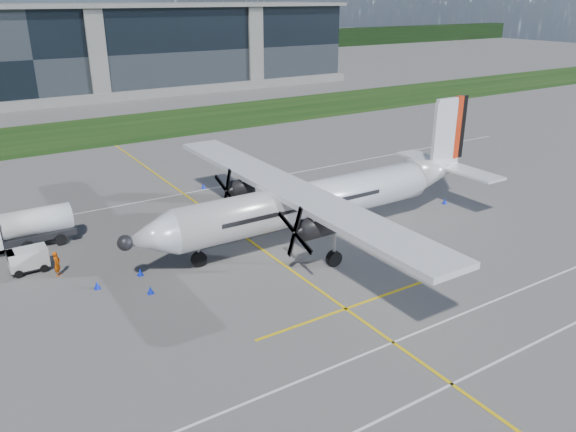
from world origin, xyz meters
name	(u,v)px	position (x,y,z in m)	size (l,w,h in m)	color
ground	(88,147)	(0.00, 40.00, 0.00)	(400.00, 400.00, 0.00)	#595654
grass_strip	(73,134)	(0.00, 48.00, 0.02)	(400.00, 18.00, 0.04)	black
terminal_building	(23,55)	(0.00, 80.00, 7.50)	(120.00, 20.00, 15.00)	black
pylon_east	(255,2)	(85.00, 150.00, 15.00)	(9.00, 4.60, 30.00)	gray
yellow_taxiway_centerline	(223,221)	(3.00, 10.00, 0.01)	(0.20, 70.00, 0.01)	yellow
white_lane_line	(404,408)	(0.00, -14.00, 0.01)	(90.00, 0.15, 0.01)	white
turboprop_aircraft	(321,177)	(7.98, 3.60, 4.60)	(29.58, 30.68, 9.20)	white
fuel_tanker_truck	(14,231)	(-11.71, 13.20, 1.37)	(7.30, 2.37, 2.74)	silver
baggage_tug	(28,260)	(-11.52, 8.98, 0.77)	(2.57, 1.54, 1.54)	silver
ground_crew_person	(57,262)	(-10.08, 7.27, 0.96)	(0.78, 0.56, 1.93)	#F25907
safety_cone_stbdwing	(203,186)	(5.18, 18.44, 0.25)	(0.36, 0.36, 0.50)	#0C25D5
safety_cone_fwd	(97,285)	(-8.46, 4.15, 0.25)	(0.36, 0.36, 0.50)	#0C25D5
safety_cone_tail	(445,201)	(21.14, 3.35, 0.25)	(0.36, 0.36, 0.50)	#0C25D5
safety_cone_nose_stbd	(140,272)	(-5.63, 4.44, 0.25)	(0.36, 0.36, 0.50)	#0C25D5
safety_cone_nose_port	(150,290)	(-5.88, 1.79, 0.25)	(0.36, 0.36, 0.50)	#0C25D5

